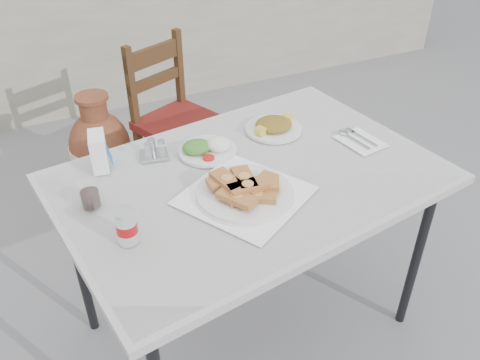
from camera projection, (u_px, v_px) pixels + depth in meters
name	position (u px, v px, depth m)	size (l,w,h in m)	color
ground	(273.00, 308.00, 2.44)	(80.00, 80.00, 0.00)	#5F5F61
cafe_table	(250.00, 187.00, 1.92)	(1.52, 1.15, 0.85)	black
pide_plate	(245.00, 188.00, 1.76)	(0.53, 0.53, 0.08)	white
salad_rice_plate	(207.00, 148.00, 2.00)	(0.23, 0.23, 0.06)	silver
salad_chopped_plate	(274.00, 126.00, 2.14)	(0.24, 0.24, 0.05)	silver
soda_can	(126.00, 226.00, 1.55)	(0.07, 0.07, 0.12)	silver
cola_glass	(90.00, 195.00, 1.71)	(0.07, 0.07, 0.10)	white
napkin_holder	(99.00, 151.00, 1.88)	(0.09, 0.12, 0.14)	white
condiment_caddy	(154.00, 151.00, 1.97)	(0.12, 0.10, 0.08)	silver
cutlery_napkin	(358.00, 139.00, 2.08)	(0.17, 0.21, 0.01)	white
chair	(175.00, 119.00, 2.97)	(0.55, 0.55, 0.95)	#38230F
terracotta_urn	(101.00, 148.00, 3.07)	(0.37, 0.37, 0.65)	brown
back_wall	(126.00, 28.00, 3.95)	(6.00, 0.25, 1.20)	#A69F8A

